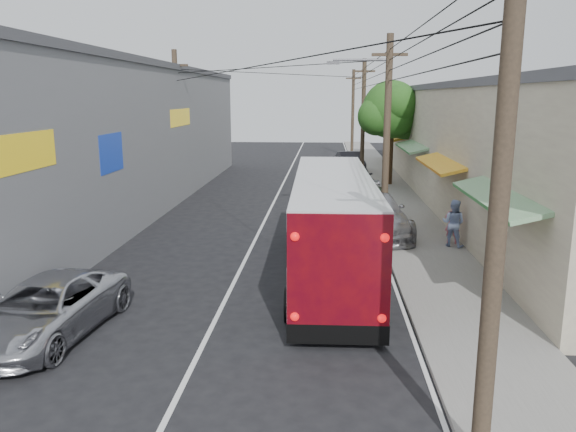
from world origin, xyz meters
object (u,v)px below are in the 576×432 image
jeepney (46,309)px  parked_suv (369,212)px  coach_bus (332,224)px  pedestrian_far (453,223)px  parked_car_mid (355,176)px  parked_car_far (350,162)px  pedestrian_near (453,223)px

jeepney → parked_suv: size_ratio=0.78×
coach_bus → pedestrian_far: bearing=35.2°
parked_car_mid → parked_car_far: parked_car_mid is taller
coach_bus → pedestrian_far: (4.54, 3.31, -0.66)m
parked_suv → pedestrian_far: (2.94, -2.23, 0.08)m
jeepney → parked_suv: (8.40, 10.77, 0.24)m
jeepney → parked_car_mid: size_ratio=1.06×
jeepney → parked_car_mid: 23.80m
parked_suv → parked_car_far: bearing=82.0°
jeepney → pedestrian_far: pedestrian_far is taller
pedestrian_far → jeepney: bearing=66.3°
pedestrian_near → parked_suv: bearing=-19.4°
coach_bus → jeepney: size_ratio=2.27×
parked_suv → parked_car_mid: bearing=82.0°
parked_car_mid → pedestrian_near: 13.63m
pedestrian_near → pedestrian_far: (-0.06, -0.42, 0.10)m
pedestrian_far → coach_bus: bearing=65.4°
coach_bus → pedestrian_far: 5.66m
parked_suv → parked_car_mid: (0.00, 11.49, -0.13)m
parked_car_mid → pedestrian_far: size_ratio=2.63×
jeepney → parked_car_far: bearing=80.3°
pedestrian_far → parked_car_far: bearing=-52.9°
parked_car_mid → pedestrian_far: pedestrian_far is taller
parked_car_mid → pedestrian_near: pedestrian_near is taller
pedestrian_near → parked_car_mid: bearing=-65.6°
parked_suv → pedestrian_near: 3.50m
parked_car_mid → parked_suv: bearing=-98.0°
jeepney → pedestrian_far: (11.34, 8.54, 0.32)m
coach_bus → pedestrian_near: bearing=38.1°
coach_bus → pedestrian_far: size_ratio=6.32×
coach_bus → pedestrian_near: (4.60, 3.73, -0.76)m
jeepney → parked_car_far: (8.40, 30.15, 0.08)m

